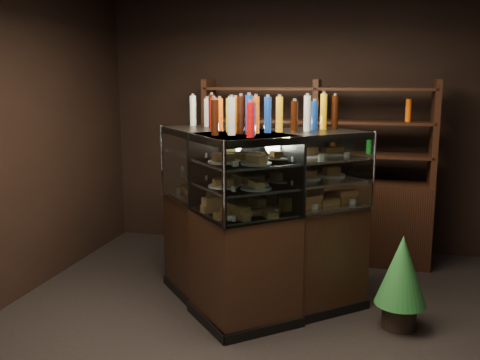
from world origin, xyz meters
name	(u,v)px	position (x,y,z in m)	size (l,w,h in m)	color
ground	(282,340)	(0.00, 0.00, 0.00)	(5.00, 5.00, 0.00)	black
room_shell	(286,87)	(0.00, 0.00, 1.94)	(5.02, 5.02, 3.01)	black
display_case	(253,250)	(-0.36, 0.58, 0.52)	(2.00, 1.57, 1.58)	black
food_display	(253,176)	(-0.36, 0.57, 1.19)	(1.54, 1.10, 0.48)	#C97E48
bottles_top	(253,115)	(-0.36, 0.58, 1.71)	(1.36, 0.97, 0.30)	#147223
potted_conifer	(402,269)	(0.89, 0.44, 0.50)	(0.41, 0.41, 0.88)	black
back_shelving	(314,206)	(0.04, 2.05, 0.60)	(2.51, 0.44, 2.00)	black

